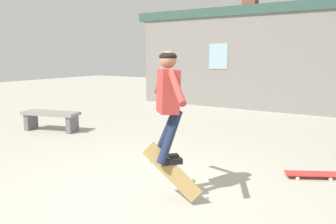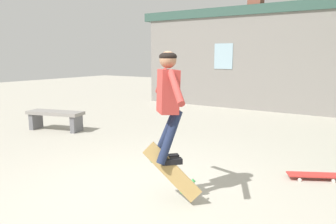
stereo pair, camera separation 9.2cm
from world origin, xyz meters
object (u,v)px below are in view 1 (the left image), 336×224
at_px(skateboard_flipping, 172,172).
at_px(skateboard_resting, 312,174).
at_px(park_bench, 51,117).
at_px(skater, 168,97).

xyz_separation_m(skateboard_flipping, skateboard_resting, (1.38, 1.88, -0.35)).
xyz_separation_m(park_bench, skater, (4.61, -1.84, 1.01)).
bearing_deg(park_bench, skater, -37.34).
bearing_deg(park_bench, skateboard_flipping, -37.54).
distance_m(skater, skateboard_resting, 2.67).
bearing_deg(skateboard_flipping, skater, 132.90).
bearing_deg(skateboard_flipping, skateboard_resting, 37.65).
bearing_deg(skateboard_resting, skater, -157.12).
bearing_deg(park_bench, skateboard_resting, -15.79).
distance_m(park_bench, skateboard_flipping, 5.07).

